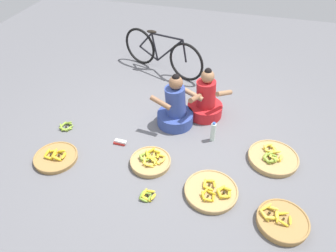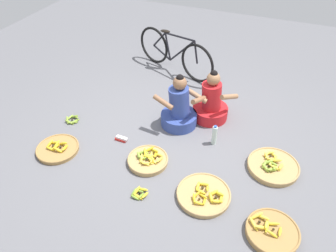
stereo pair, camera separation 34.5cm
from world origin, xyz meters
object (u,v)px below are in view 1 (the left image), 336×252
(banana_basket_back_center, at_px, (56,157))
(banana_basket_near_vendor, at_px, (273,158))
(banana_basket_back_right, at_px, (211,191))
(banana_basket_mid_right, at_px, (151,161))
(loose_bananas_mid_left, at_px, (147,196))
(packet_carton_stack, at_px, (120,142))
(banana_basket_front_left, at_px, (282,221))
(vendor_woman_front, at_px, (175,109))
(water_bottle, at_px, (213,132))
(loose_bananas_near_bicycle, at_px, (66,126))
(vendor_woman_behind, at_px, (206,101))
(bicycle_leaning, at_px, (162,53))

(banana_basket_back_center, bearing_deg, banana_basket_near_vendor, 15.52)
(banana_basket_back_right, bearing_deg, banana_basket_mid_right, 162.66)
(banana_basket_mid_right, relative_size, loose_bananas_mid_left, 2.77)
(packet_carton_stack, bearing_deg, loose_bananas_mid_left, -49.27)
(banana_basket_back_center, height_order, loose_bananas_mid_left, banana_basket_back_center)
(banana_basket_back_right, distance_m, loose_bananas_mid_left, 0.74)
(banana_basket_front_left, bearing_deg, vendor_woman_front, 138.80)
(vendor_woman_front, bearing_deg, loose_bananas_mid_left, -88.42)
(banana_basket_back_center, distance_m, water_bottle, 2.09)
(banana_basket_back_center, bearing_deg, water_bottle, 26.10)
(banana_basket_near_vendor, bearing_deg, vendor_woman_front, 164.62)
(loose_bananas_near_bicycle, xyz_separation_m, water_bottle, (2.07, 0.32, 0.12))
(banana_basket_mid_right, relative_size, banana_basket_back_center, 0.93)
(vendor_woman_behind, xyz_separation_m, banana_basket_back_right, (0.36, -1.45, -0.21))
(banana_basket_back_center, bearing_deg, vendor_woman_behind, 41.15)
(banana_basket_back_center, bearing_deg, loose_bananas_near_bicycle, 107.97)
(banana_basket_front_left, bearing_deg, banana_basket_back_center, 175.99)
(banana_basket_mid_right, bearing_deg, vendor_woman_front, 84.08)
(banana_basket_back_center, distance_m, loose_bananas_mid_left, 1.35)
(vendor_woman_front, distance_m, loose_bananas_mid_left, 1.40)
(bicycle_leaning, bearing_deg, packet_carton_stack, -89.56)
(banana_basket_front_left, distance_m, loose_bananas_mid_left, 1.48)
(vendor_woman_behind, bearing_deg, banana_basket_near_vendor, -34.58)
(banana_basket_mid_right, distance_m, loose_bananas_mid_left, 0.53)
(banana_basket_back_center, xyz_separation_m, loose_bananas_mid_left, (1.33, -0.25, -0.01))
(vendor_woman_behind, bearing_deg, loose_bananas_mid_left, -101.13)
(vendor_woman_behind, height_order, loose_bananas_mid_left, vendor_woman_behind)
(banana_basket_front_left, distance_m, loose_bananas_near_bicycle, 3.10)
(loose_bananas_mid_left, xyz_separation_m, water_bottle, (0.55, 1.17, 0.12))
(banana_basket_back_right, xyz_separation_m, loose_bananas_near_bicycle, (-2.21, 0.60, -0.01))
(vendor_woman_behind, height_order, loose_bananas_near_bicycle, vendor_woman_behind)
(banana_basket_near_vendor, bearing_deg, water_bottle, 168.02)
(banana_basket_near_vendor, xyz_separation_m, banana_basket_back_right, (-0.67, -0.74, -0.00))
(banana_basket_back_right, bearing_deg, loose_bananas_near_bicycle, 164.89)
(bicycle_leaning, relative_size, banana_basket_back_center, 2.89)
(banana_basket_front_left, relative_size, packet_carton_stack, 3.14)
(banana_basket_near_vendor, distance_m, banana_basket_front_left, 0.95)
(vendor_woman_behind, xyz_separation_m, banana_basket_back_center, (-1.66, -1.45, -0.22))
(vendor_woman_front, relative_size, bicycle_leaning, 0.51)
(banana_basket_near_vendor, distance_m, banana_basket_back_center, 2.79)
(vendor_woman_behind, bearing_deg, vendor_woman_front, -139.26)
(vendor_woman_behind, distance_m, loose_bananas_mid_left, 1.75)
(vendor_woman_behind, relative_size, banana_basket_mid_right, 1.53)
(vendor_woman_behind, bearing_deg, banana_basket_back_right, -76.21)
(packet_carton_stack, bearing_deg, loose_bananas_near_bicycle, 173.24)
(banana_basket_mid_right, xyz_separation_m, loose_bananas_mid_left, (0.13, -0.51, -0.02))
(vendor_woman_behind, xyz_separation_m, banana_basket_near_vendor, (1.02, -0.71, -0.21))
(loose_bananas_near_bicycle, bearing_deg, loose_bananas_mid_left, -29.24)
(water_bottle, bearing_deg, banana_basket_near_vendor, -11.98)
(loose_bananas_near_bicycle, height_order, packet_carton_stack, loose_bananas_near_bicycle)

